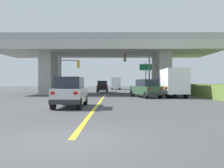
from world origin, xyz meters
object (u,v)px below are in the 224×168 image
(box_truck, at_px, (172,83))
(sedan_oncoming, at_px, (103,86))
(semi_truck_distant, at_px, (116,83))
(suv_lead, at_px, (70,92))
(suv_crossing, at_px, (146,88))
(traffic_signal_nearside, at_px, (141,66))
(traffic_signal_farside, at_px, (66,70))
(highway_sign, at_px, (146,71))

(box_truck, relative_size, sedan_oncoming, 1.44)
(sedan_oncoming, relative_size, semi_truck_distant, 0.62)
(suv_lead, bearing_deg, semi_truck_distant, 85.68)
(suv_crossing, relative_size, sedan_oncoming, 1.14)
(traffic_signal_nearside, distance_m, semi_truck_distant, 30.71)
(box_truck, bearing_deg, traffic_signal_farside, 166.42)
(traffic_signal_nearside, bearing_deg, traffic_signal_farside, -177.01)
(box_truck, bearing_deg, sedan_oncoming, 120.33)
(semi_truck_distant, bearing_deg, box_truck, -79.72)
(box_truck, xyz_separation_m, traffic_signal_farside, (-12.80, 3.09, 1.62))
(suv_crossing, bearing_deg, traffic_signal_farside, 140.42)
(box_truck, xyz_separation_m, traffic_signal_nearside, (-3.18, 3.60, 2.22))
(traffic_signal_nearside, relative_size, semi_truck_distant, 0.83)
(traffic_signal_nearside, distance_m, highway_sign, 2.05)
(sedan_oncoming, bearing_deg, suv_crossing, -70.48)
(suv_lead, distance_m, box_truck, 14.94)
(semi_truck_distant, bearing_deg, traffic_signal_farside, -102.07)
(sedan_oncoming, bearing_deg, traffic_signal_nearside, -63.91)
(suv_crossing, distance_m, box_truck, 3.30)
(sedan_oncoming, xyz_separation_m, highway_sign, (6.40, -9.54, 2.26))
(traffic_signal_nearside, xyz_separation_m, highway_sign, (0.87, 1.75, -0.61))
(traffic_signal_nearside, bearing_deg, semi_truck_distant, 95.62)
(suv_lead, height_order, highway_sign, highway_sign)
(box_truck, height_order, highway_sign, highway_sign)
(highway_sign, relative_size, semi_truck_distant, 0.60)
(highway_sign, bearing_deg, sedan_oncoming, 123.86)
(traffic_signal_farside, height_order, highway_sign, traffic_signal_farside)
(suv_lead, relative_size, traffic_signal_farside, 0.82)
(suv_crossing, distance_m, highway_sign, 6.68)
(box_truck, height_order, traffic_signal_farside, traffic_signal_farside)
(suv_crossing, height_order, semi_truck_distant, semi_truck_distant)
(highway_sign, bearing_deg, box_truck, -66.66)
(suv_crossing, xyz_separation_m, highway_sign, (0.81, 6.24, 2.26))
(traffic_signal_nearside, height_order, highway_sign, traffic_signal_nearside)
(box_truck, bearing_deg, highway_sign, 113.34)
(suv_crossing, height_order, traffic_signal_nearside, traffic_signal_nearside)
(sedan_oncoming, distance_m, traffic_signal_nearside, 12.90)
(suv_crossing, height_order, highway_sign, highway_sign)
(sedan_oncoming, distance_m, semi_truck_distant, 19.36)
(traffic_signal_nearside, xyz_separation_m, semi_truck_distant, (-3.00, 30.48, -2.30))
(suv_crossing, xyz_separation_m, sedan_oncoming, (-5.59, 15.78, -0.00))
(suv_lead, xyz_separation_m, traffic_signal_nearside, (6.43, 15.01, 2.87))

